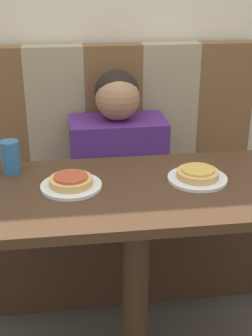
{
  "coord_description": "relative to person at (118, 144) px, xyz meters",
  "views": [
    {
      "loc": [
        -0.23,
        -1.45,
        1.5
      ],
      "look_at": [
        0.0,
        0.28,
        0.73
      ],
      "focal_mm": 50.0,
      "sensor_mm": 36.0,
      "label": 1
    }
  ],
  "objects": [
    {
      "name": "booth_backrest",
      "position": [
        0.0,
        0.19,
        0.07
      ],
      "size": [
        1.38,
        0.1,
        0.72
      ],
      "color": "brown",
      "rests_on": "booth_seat"
    },
    {
      "name": "wall_back",
      "position": [
        0.0,
        0.29,
        0.57
      ],
      "size": [
        7.0,
        0.05,
        2.6
      ],
      "color": "beige",
      "rests_on": "ground_plane"
    },
    {
      "name": "dining_table",
      "position": [
        0.0,
        -0.56,
        -0.07
      ],
      "size": [
        1.09,
        0.57,
        0.78
      ],
      "color": "#422B1C",
      "rests_on": "ground_plane"
    },
    {
      "name": "pizza_right",
      "position": [
        0.23,
        -0.53,
        0.08
      ],
      "size": [
        0.15,
        0.15,
        0.03
      ],
      "color": "tan",
      "rests_on": "plate_right"
    },
    {
      "name": "plate_left",
      "position": [
        -0.23,
        -0.53,
        0.06
      ],
      "size": [
        0.21,
        0.21,
        0.01
      ],
      "color": "white",
      "rests_on": "dining_table"
    },
    {
      "name": "booth_seat",
      "position": [
        0.0,
        -0.0,
        -0.51
      ],
      "size": [
        1.38,
        0.48,
        0.44
      ],
      "color": "#382319",
      "rests_on": "ground_plane"
    },
    {
      "name": "plate_right",
      "position": [
        0.23,
        -0.53,
        0.06
      ],
      "size": [
        0.21,
        0.21,
        0.01
      ],
      "color": "white",
      "rests_on": "dining_table"
    },
    {
      "name": "person",
      "position": [
        0.0,
        0.0,
        0.0
      ],
      "size": [
        0.44,
        0.25,
        0.63
      ],
      "color": "#4C237A",
      "rests_on": "booth_seat"
    },
    {
      "name": "drinking_cup",
      "position": [
        -0.44,
        -0.37,
        0.11
      ],
      "size": [
        0.07,
        0.07,
        0.12
      ],
      "color": "#2D669E",
      "rests_on": "dining_table"
    },
    {
      "name": "pizza_left",
      "position": [
        -0.23,
        -0.53,
        0.08
      ],
      "size": [
        0.15,
        0.15,
        0.03
      ],
      "color": "tan",
      "rests_on": "plate_left"
    }
  ]
}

